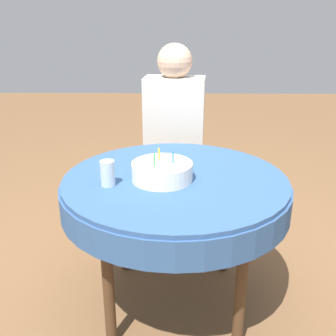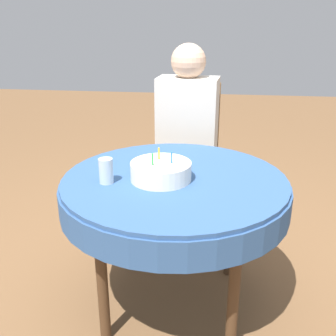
{
  "view_description": "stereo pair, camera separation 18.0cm",
  "coord_description": "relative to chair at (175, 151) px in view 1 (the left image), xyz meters",
  "views": [
    {
      "loc": [
        0.0,
        -1.69,
        1.41
      ],
      "look_at": [
        -0.03,
        -0.01,
        0.76
      ],
      "focal_mm": 42.0,
      "sensor_mm": 36.0,
      "label": 1
    },
    {
      "loc": [
        0.18,
        -1.67,
        1.41
      ],
      "look_at": [
        -0.03,
        -0.01,
        0.76
      ],
      "focal_mm": 42.0,
      "sensor_mm": 36.0,
      "label": 2
    }
  ],
  "objects": [
    {
      "name": "ground_plane",
      "position": [
        0.0,
        -0.9,
        -0.53
      ],
      "size": [
        12.0,
        12.0,
        0.0
      ],
      "primitive_type": "plane",
      "color": "brown"
    },
    {
      "name": "dining_table",
      "position": [
        0.0,
        -0.9,
        0.09
      ],
      "size": [
        1.06,
        1.06,
        0.71
      ],
      "color": "#335689",
      "rests_on": "ground_plane"
    },
    {
      "name": "person",
      "position": [
        -0.01,
        -0.1,
        0.23
      ],
      "size": [
        0.4,
        0.35,
        1.26
      ],
      "rotation": [
        0.0,
        0.0,
        -0.09
      ],
      "color": "#DBB293",
      "rests_on": "ground_plane"
    },
    {
      "name": "birthday_cake",
      "position": [
        -0.06,
        -0.93,
        0.22
      ],
      "size": [
        0.28,
        0.28,
        0.14
      ],
      "color": "white",
      "rests_on": "dining_table"
    },
    {
      "name": "drinking_glass",
      "position": [
        -0.29,
        -1.0,
        0.23
      ],
      "size": [
        0.06,
        0.06,
        0.11
      ],
      "color": "silver",
      "rests_on": "dining_table"
    },
    {
      "name": "chair",
      "position": [
        0.0,
        0.0,
        0.0
      ],
      "size": [
        0.46,
        0.46,
        0.99
      ],
      "rotation": [
        0.0,
        0.0,
        -0.09
      ],
      "color": "brown",
      "rests_on": "ground_plane"
    }
  ]
}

